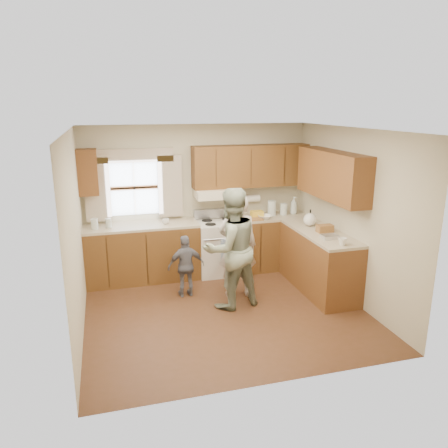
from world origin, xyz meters
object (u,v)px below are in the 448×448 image
object	(u,v)px
woman_left	(237,246)
child	(186,266)
stove	(219,246)
woman_right	(231,249)

from	to	relation	value
woman_left	child	bearing A→B (deg)	-1.62
stove	woman_left	xyz separation A→B (m)	(0.02, -0.98, 0.32)
woman_left	child	xyz separation A→B (m)	(-0.74, 0.18, -0.31)
woman_left	stove	bearing A→B (deg)	-76.68
woman_left	woman_right	xyz separation A→B (m)	(-0.20, -0.33, 0.08)
stove	woman_left	bearing A→B (deg)	-88.71
woman_right	child	world-z (taller)	woman_right
woman_left	child	world-z (taller)	woman_left
woman_left	child	distance (m)	0.83
woman_right	child	size ratio (longest dim) A/B	1.82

